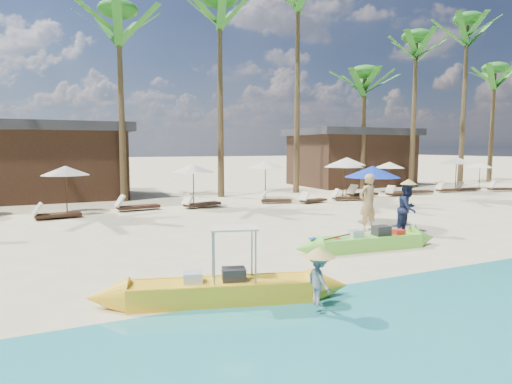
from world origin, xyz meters
name	(u,v)px	position (x,y,z in m)	size (l,w,h in m)	color
ground	(318,254)	(0.00, 0.00, 0.00)	(240.00, 240.00, 0.00)	beige
wet_sand_strip	(479,321)	(0.00, -5.00, 0.00)	(240.00, 4.50, 0.01)	tan
green_canoe	(369,242)	(1.62, -0.13, 0.22)	(5.18, 0.94, 0.66)	#75E144
yellow_canoe	(222,290)	(-3.64, -2.36, 0.23)	(5.43, 1.80, 1.44)	yellow
tourist	(368,203)	(3.33, 2.10, 1.01)	(0.73, 0.48, 2.01)	tan
vendor_green	(408,208)	(4.20, 1.10, 0.88)	(0.85, 0.66, 1.75)	#151D3A
vendor_yellow	(319,279)	(-2.31, -3.63, 0.64)	(0.59, 0.34, 0.92)	gray
blue_umbrella	(373,172)	(4.13, 2.86, 2.03)	(2.08, 2.08, 2.24)	#99999E
resort_parasol_4	(65,171)	(-6.24, 10.63, 1.91)	(2.06, 2.06, 2.12)	#362016
lounger_4_left	(53,214)	(-6.77, 9.53, 0.20)	(1.79, 0.62, 0.60)	#362016
lounger_4_right	(55,214)	(-6.70, 9.35, 0.21)	(1.87, 0.77, 0.62)	#362016
resort_parasol_5	(193,168)	(-0.62, 10.17, 1.93)	(2.08, 2.08, 2.14)	#362016
lounger_5_left	(135,206)	(-3.35, 10.39, 0.23)	(2.06, 0.84, 0.68)	#362016
resort_parasol_6	(265,165)	(3.90, 11.61, 1.97)	(2.12, 2.12, 2.18)	#362016
lounger_6_left	(200,203)	(-0.34, 10.09, 0.22)	(2.01, 1.08, 0.65)	#362016
lounger_6_right	(274,200)	(3.70, 10.13, 0.19)	(1.72, 1.00, 0.56)	#362016
resort_parasol_7	(343,163)	(7.93, 9.95, 2.04)	(2.19, 2.19, 2.26)	#362016
lounger_7_left	(312,200)	(5.54, 9.35, 0.19)	(1.71, 0.87, 0.56)	#362016
lounger_7_right	(346,197)	(7.78, 9.48, 0.20)	(1.80, 0.91, 0.59)	#362016
resort_parasol_8	(347,161)	(8.86, 10.90, 2.11)	(2.27, 2.27, 2.34)	#362016
lounger_8_left	(361,193)	(9.64, 10.51, 0.22)	(2.00, 0.74, 0.67)	#362016
resort_parasol_9	(389,165)	(12.65, 11.59, 1.80)	(1.94, 1.94, 1.99)	#362016
lounger_9_left	(396,193)	(11.95, 10.13, 0.19)	(1.78, 0.88, 0.58)	#362016
lounger_9_right	(416,191)	(13.75, 10.39, 0.22)	(2.01, 1.09, 0.65)	#362016
resort_parasol_10	(457,160)	(17.55, 10.70, 2.05)	(2.21, 2.21, 2.27)	#362016
lounger_10_left	(448,189)	(16.50, 10.39, 0.20)	(1.81, 0.69, 0.60)	#362016
lounger_10_right	(467,188)	(18.31, 10.43, 0.19)	(1.72, 0.83, 0.56)	#362016
resort_parasol_11	(480,165)	(20.68, 11.37, 1.66)	(1.79, 1.79, 1.84)	#362016
lounger_11_left	(500,188)	(20.25, 9.45, 0.20)	(1.87, 1.06, 0.61)	#362016
palm_3	(119,39)	(-3.36, 14.27, 8.58)	(2.08, 2.08, 10.52)	brown
palm_4	(220,32)	(2.15, 14.01, 9.45)	(2.08, 2.08, 11.70)	brown
palm_5	(298,20)	(7.45, 14.38, 10.82)	(2.08, 2.08, 13.60)	brown
palm_6	(364,87)	(12.84, 14.52, 7.05)	(2.08, 2.08, 8.51)	brown
palm_7	(416,60)	(16.57, 13.68, 8.99)	(2.08, 2.08, 11.08)	brown
palm_8	(467,48)	(21.07, 13.33, 10.18)	(2.08, 2.08, 12.70)	brown
palm_9	(494,84)	(26.21, 14.81, 8.06)	(2.08, 2.08, 9.82)	brown
pavilion_west	(30,160)	(-8.00, 17.50, 2.19)	(10.80, 6.60, 4.30)	#362016
pavilion_east	(350,157)	(14.00, 17.50, 2.20)	(8.80, 6.60, 4.30)	#362016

